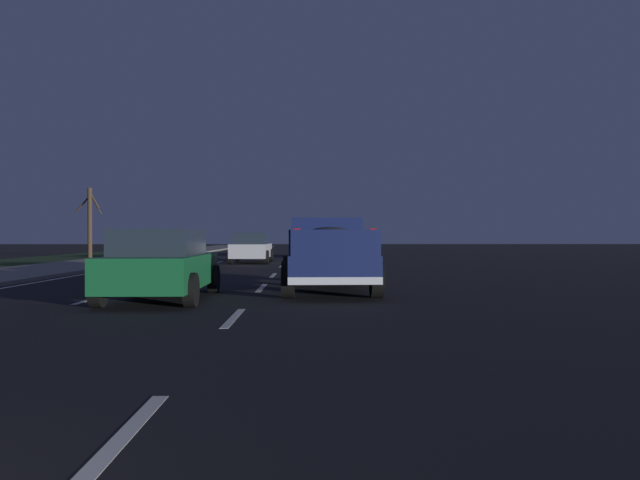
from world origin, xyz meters
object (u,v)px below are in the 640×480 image
(sedan_white, at_px, (314,245))
(bare_tree_far, at_px, (90,220))
(sedan_green, at_px, (162,264))
(pickup_truck, at_px, (327,252))
(sedan_silver, at_px, (251,248))

(sedan_white, bearing_deg, bare_tree_far, 91.97)
(sedan_white, distance_m, bare_tree_far, 14.41)
(sedan_green, distance_m, bare_tree_far, 27.60)
(pickup_truck, xyz_separation_m, bare_tree_far, (23.20, 14.49, 1.44))
(pickup_truck, xyz_separation_m, sedan_silver, (15.78, 3.48, -0.20))
(sedan_silver, relative_size, bare_tree_far, 0.99)
(sedan_green, height_order, bare_tree_far, bare_tree_far)
(sedan_green, height_order, sedan_silver, same)
(sedan_white, xyz_separation_m, sedan_green, (-25.84, 3.51, 0.00))
(sedan_green, xyz_separation_m, bare_tree_far, (25.34, 10.79, 1.64))
(sedan_green, relative_size, bare_tree_far, 0.99)
(bare_tree_far, bearing_deg, pickup_truck, -148.02)
(pickup_truck, height_order, sedan_white, pickup_truck)
(pickup_truck, bearing_deg, sedan_silver, 12.45)
(sedan_white, distance_m, sedan_silver, 8.58)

